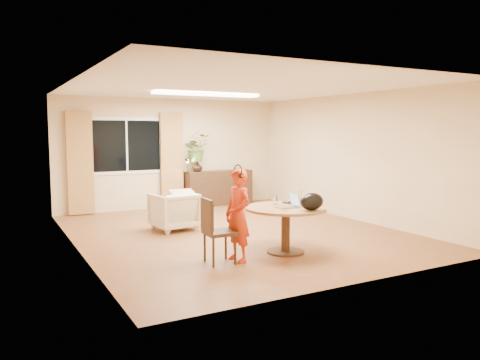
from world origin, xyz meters
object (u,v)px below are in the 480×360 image
Objects in this scene: dining_chair at (220,231)px; child at (238,215)px; sideboard at (219,188)px; dining_table at (286,217)px; armchair at (174,211)px.

dining_chair is 0.34m from child.
dining_chair is 5.18m from sideboard.
child reaches higher than dining_table.
sideboard is at bearing 67.35° from dining_chair.
dining_chair is (-1.12, -0.03, -0.09)m from dining_table.
child is (-0.85, -0.06, 0.11)m from dining_table.
dining_chair is at bearing -115.68° from sideboard.
child is 5.10m from sideboard.
sideboard is (1.97, 4.70, -0.23)m from child.
armchair is (-0.90, 2.38, -0.20)m from dining_table.
dining_table is 1.59× the size of armchair.
dining_chair is at bearing -107.22° from child.
dining_chair is 2.41m from armchair.
child is at bearing -4.51° from dining_chair.
dining_table is at bearing 84.59° from child.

